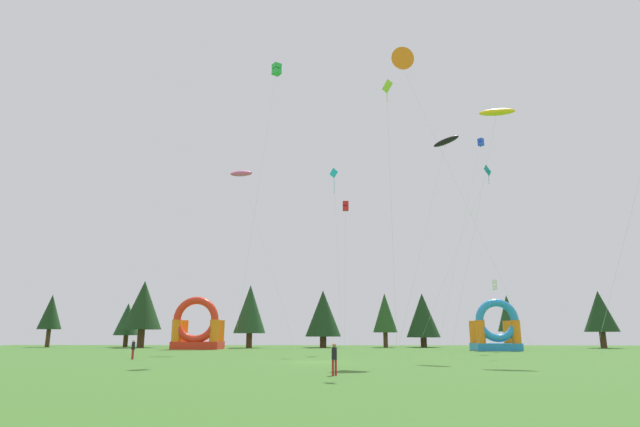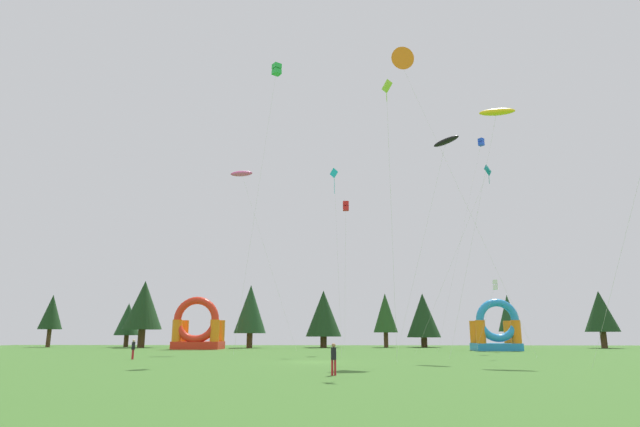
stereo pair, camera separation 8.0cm
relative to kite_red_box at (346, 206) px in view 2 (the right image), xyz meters
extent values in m
plane|color=#3D6B28|center=(-2.44, -18.69, -16.26)|extent=(120.00, 120.00, 0.00)
cube|color=red|center=(0.00, -0.01, -0.24)|extent=(0.68, 0.68, 0.49)
cube|color=red|center=(0.00, -0.01, 0.34)|extent=(0.68, 0.68, 0.49)
cylinder|color=silver|center=(-0.14, 2.43, -8.10)|extent=(0.30, 4.91, 16.31)
cube|color=blue|center=(18.70, 9.99, 11.08)|extent=(0.90, 0.90, 0.45)
cube|color=blue|center=(18.70, 9.99, 11.62)|extent=(0.90, 0.90, 0.45)
cylinder|color=silver|center=(14.35, 6.15, -2.46)|extent=(8.72, 7.69, 27.61)
ellipsoid|color=#EA599E|center=(-12.60, 2.11, 4.77)|extent=(2.97, 2.27, 1.26)
cylinder|color=silver|center=(-9.29, 3.95, -5.74)|extent=(6.62, 3.69, 21.03)
ellipsoid|color=yellow|center=(13.19, -14.94, 4.71)|extent=(3.24, 2.57, 1.28)
cylinder|color=silver|center=(10.81, -13.63, -5.77)|extent=(4.77, 2.65, 20.97)
pyramid|color=#19B7CC|center=(-1.22, -2.80, 3.06)|extent=(0.81, 0.70, 0.87)
cylinder|color=#19B7CC|center=(-1.26, -2.85, 1.90)|extent=(0.04, 0.04, 2.31)
cylinder|color=silver|center=(-0.93, -5.76, -6.60)|extent=(0.66, 5.83, 19.32)
ellipsoid|color=black|center=(9.32, -11.72, 3.29)|extent=(2.65, 2.20, 1.08)
cylinder|color=silver|center=(6.86, -9.97, -6.48)|extent=(4.95, 3.51, 19.55)
cube|color=green|center=(-6.67, -12.05, 10.56)|extent=(1.01, 1.01, 0.49)
cube|color=green|center=(-6.67, -12.05, 11.14)|extent=(1.01, 1.01, 0.49)
cylinder|color=silver|center=(-8.88, -9.18, -2.70)|extent=(4.44, 5.76, 27.11)
cone|color=orange|center=(5.30, -11.99, 11.42)|extent=(2.52, 2.63, 2.51)
cylinder|color=silver|center=(10.83, -11.19, -2.42)|extent=(11.06, 1.63, 27.68)
cube|color=white|center=(18.01, 6.14, -8.75)|extent=(0.68, 0.68, 0.53)
cube|color=white|center=(18.01, 6.14, -8.11)|extent=(0.68, 0.68, 0.53)
cylinder|color=silver|center=(16.73, 6.60, -12.34)|extent=(2.56, 0.94, 7.83)
pyramid|color=#8CD826|center=(2.66, -24.55, 2.52)|extent=(0.63, 0.74, 0.81)
cylinder|color=#8CD826|center=(2.71, -24.51, 1.95)|extent=(0.04, 0.04, 1.14)
cylinder|color=silver|center=(3.02, -21.98, -6.87)|extent=(0.65, 5.07, 18.78)
pyramid|color=#0C7F7A|center=(15.04, -5.01, 2.53)|extent=(0.97, 0.93, 1.01)
cylinder|color=#0C7F7A|center=(14.99, -4.96, 1.79)|extent=(0.04, 0.04, 1.44)
cylinder|color=silver|center=(10.79, -4.78, -6.87)|extent=(8.41, 0.38, 18.78)
cylinder|color=#B21E26|center=(-17.54, -14.82, -15.87)|extent=(0.12, 0.12, 0.77)
cylinder|color=#B21E26|center=(-17.55, -14.97, -15.87)|extent=(0.12, 0.12, 0.77)
cylinder|color=black|center=(-17.55, -14.90, -15.18)|extent=(0.29, 0.29, 0.61)
sphere|color=#D8AD84|center=(-17.55, -14.90, -14.77)|extent=(0.21, 0.21, 0.21)
cylinder|color=#B21E26|center=(-0.89, -30.96, -15.88)|extent=(0.13, 0.13, 0.76)
cylinder|color=#B21E26|center=(-1.04, -30.93, -15.88)|extent=(0.13, 0.13, 0.76)
cylinder|color=black|center=(-0.96, -30.94, -15.20)|extent=(0.31, 0.31, 0.60)
sphere|color=#9E704C|center=(-0.96, -30.94, -14.80)|extent=(0.20, 0.20, 0.20)
cube|color=#268CD8|center=(18.58, 9.77, -15.81)|extent=(5.47, 4.20, 0.89)
cylinder|color=orange|center=(16.43, 8.26, -13.98)|extent=(1.17, 1.17, 2.78)
cylinder|color=orange|center=(20.73, 8.26, -13.98)|extent=(1.17, 1.17, 2.78)
cylinder|color=orange|center=(16.43, 11.28, -13.98)|extent=(1.17, 1.17, 2.78)
cylinder|color=orange|center=(20.73, 11.28, -13.98)|extent=(1.17, 1.17, 2.78)
torus|color=#268CD8|center=(18.58, 8.26, -12.59)|extent=(5.23, 0.94, 5.23)
cube|color=red|center=(-20.23, 14.49, -15.75)|extent=(6.40, 4.48, 1.02)
cylinder|color=orange|center=(-22.80, 12.88, -13.80)|extent=(1.25, 1.25, 2.88)
cylinder|color=orange|center=(-17.65, 12.88, -13.80)|extent=(1.25, 1.25, 2.88)
cylinder|color=orange|center=(-22.80, 16.11, -13.80)|extent=(1.25, 1.25, 2.88)
cylinder|color=orange|center=(-17.65, 16.11, -13.80)|extent=(1.25, 1.25, 2.88)
torus|color=red|center=(-20.23, 12.88, -12.36)|extent=(6.15, 1.00, 6.15)
cylinder|color=#4C331E|center=(-47.04, 24.77, -14.88)|extent=(0.65, 0.65, 2.75)
cone|color=#193819|center=(-47.04, 24.77, -10.78)|extent=(3.59, 3.59, 5.45)
cylinder|color=#4C331E|center=(-35.17, 26.35, -15.35)|extent=(0.72, 0.72, 1.82)
cone|color=#1E4221|center=(-35.17, 26.35, -11.89)|extent=(4.01, 4.01, 5.10)
cylinder|color=#4C331E|center=(-31.11, 22.10, -14.91)|extent=(1.05, 1.05, 2.70)
cone|color=#193819|center=(-31.11, 22.10, -9.87)|extent=(5.84, 5.84, 7.38)
cylinder|color=#4C331E|center=(-14.42, 21.49, -15.19)|extent=(0.87, 0.87, 2.13)
cone|color=#1E4221|center=(-14.42, 21.49, -10.53)|extent=(4.81, 4.81, 7.20)
cylinder|color=#4C331E|center=(-3.43, 23.78, -15.44)|extent=(0.99, 0.99, 1.64)
cone|color=#193819|center=(-3.43, 23.78, -11.12)|extent=(5.48, 5.48, 7.00)
cylinder|color=#4C331E|center=(6.20, 25.11, -15.13)|extent=(0.68, 0.68, 2.25)
cone|color=#234C1E|center=(6.20, 25.11, -11.00)|extent=(3.79, 3.79, 6.02)
cylinder|color=#4C331E|center=(12.21, 26.16, -15.50)|extent=(0.95, 0.95, 1.51)
cone|color=#193819|center=(12.21, 26.16, -11.33)|extent=(5.27, 5.27, 6.83)
cylinder|color=#4C331E|center=(24.03, 21.53, -15.07)|extent=(0.55, 0.55, 2.37)
cone|color=#1E4221|center=(24.03, 21.53, -11.21)|extent=(3.08, 3.08, 5.34)
cylinder|color=#4C331E|center=(37.64, 21.91, -15.09)|extent=(0.87, 0.87, 2.33)
cone|color=#193819|center=(37.64, 21.91, -10.94)|extent=(4.81, 4.81, 5.97)
camera|label=1|loc=(-0.58, -57.83, -14.25)|focal=29.17mm
camera|label=2|loc=(-0.50, -57.83, -14.25)|focal=29.17mm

